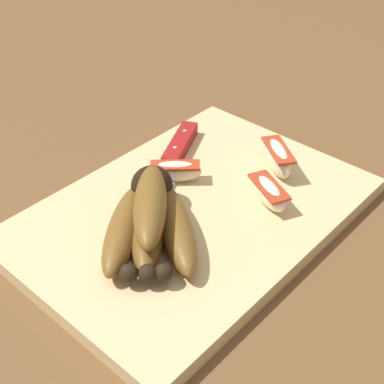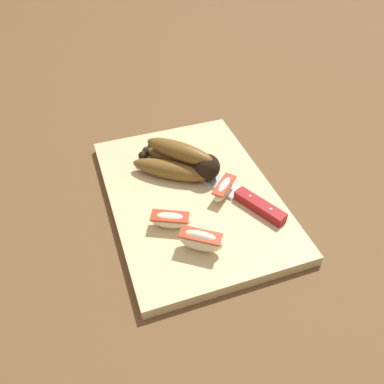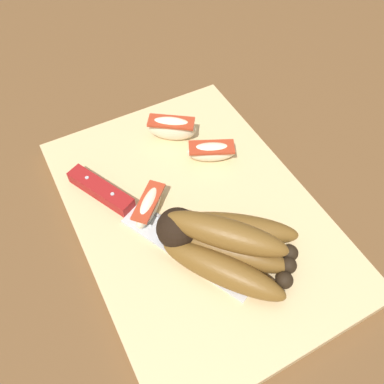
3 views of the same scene
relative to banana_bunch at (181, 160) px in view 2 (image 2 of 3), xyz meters
name	(u,v)px [view 2 (image 2 of 3)]	position (x,y,z in m)	size (l,w,h in m)	color
ground_plane	(192,200)	(-0.07, 0.00, -0.04)	(6.00, 6.00, 0.00)	brown
cutting_board	(193,198)	(-0.07, 0.00, -0.03)	(0.42, 0.29, 0.02)	#DBBC84
banana_bunch	(181,160)	(0.00, 0.00, 0.00)	(0.17, 0.17, 0.06)	black
chefs_knife	(238,194)	(-0.11, -0.07, -0.02)	(0.26, 0.15, 0.02)	silver
apple_wedge_near	(200,241)	(-0.20, 0.03, 0.00)	(0.06, 0.07, 0.04)	#F4E5C1
apple_wedge_middle	(170,220)	(-0.14, 0.06, -0.01)	(0.05, 0.07, 0.03)	#F4E5C1
apple_wedge_far	(224,188)	(-0.09, -0.05, -0.01)	(0.06, 0.06, 0.03)	#F4E5C1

